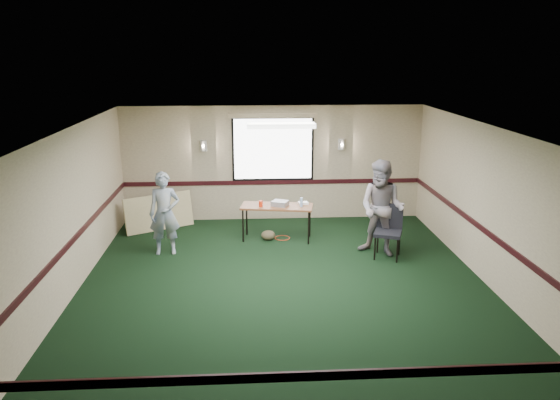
{
  "coord_description": "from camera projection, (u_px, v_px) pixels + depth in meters",
  "views": [
    {
      "loc": [
        -0.61,
        -8.55,
        3.91
      ],
      "look_at": [
        0.0,
        1.3,
        1.2
      ],
      "focal_mm": 35.0,
      "sensor_mm": 36.0,
      "label": 1
    }
  ],
  "objects": [
    {
      "name": "folded_table",
      "position": [
        159.0,
        212.0,
        12.24
      ],
      "size": [
        1.48,
        0.96,
        0.8
      ],
      "primitive_type": "cube",
      "rotation": [
        -0.21,
        0.0,
        0.51
      ],
      "color": "tan",
      "rests_on": "ground"
    },
    {
      "name": "red_cup",
      "position": [
        261.0,
        204.0,
        11.42
      ],
      "size": [
        0.08,
        0.08,
        0.13
      ],
      "primitive_type": "cylinder",
      "color": "red",
      "rests_on": "folding_table"
    },
    {
      "name": "person_left",
      "position": [
        165.0,
        213.0,
        10.69
      ],
      "size": [
        0.63,
        0.44,
        1.65
      ],
      "primitive_type": "imported",
      "rotation": [
        0.0,
        0.0,
        0.07
      ],
      "color": "#47609C",
      "rests_on": "ground"
    },
    {
      "name": "duffel_bag",
      "position": [
        268.0,
        235.0,
        11.62
      ],
      "size": [
        0.33,
        0.27,
        0.21
      ],
      "primitive_type": "ellipsoid",
      "rotation": [
        0.0,
        0.0,
        0.15
      ],
      "color": "#473D29",
      "rests_on": "ground"
    },
    {
      "name": "projector",
      "position": [
        280.0,
        203.0,
        11.48
      ],
      "size": [
        0.4,
        0.38,
        0.11
      ],
      "primitive_type": "cube",
      "rotation": [
        0.0,
        0.0,
        -0.43
      ],
      "color": "gray",
      "rests_on": "folding_table"
    },
    {
      "name": "folding_table",
      "position": [
        277.0,
        208.0,
        11.52
      ],
      "size": [
        1.58,
        0.84,
        0.75
      ],
      "rotation": [
        0.0,
        0.0,
        -0.17
      ],
      "color": "brown",
      "rests_on": "ground"
    },
    {
      "name": "water_bottle",
      "position": [
        301.0,
        202.0,
        11.39
      ],
      "size": [
        0.06,
        0.06,
        0.19
      ],
      "primitive_type": "cylinder",
      "color": "#84A7D8",
      "rests_on": "folding_table"
    },
    {
      "name": "conference_chair",
      "position": [
        389.0,
        227.0,
        10.61
      ],
      "size": [
        0.65,
        0.67,
        1.03
      ],
      "rotation": [
        0.0,
        0.0,
        -0.36
      ],
      "color": "black",
      "rests_on": "ground"
    },
    {
      "name": "person_right",
      "position": [
        382.0,
        208.0,
        10.6
      ],
      "size": [
        1.16,
        1.11,
        1.89
      ],
      "primitive_type": "imported",
      "rotation": [
        0.0,
        0.0,
        -0.59
      ],
      "color": "slate",
      "rests_on": "ground"
    },
    {
      "name": "game_console",
      "position": [
        303.0,
        203.0,
        11.6
      ],
      "size": [
        0.21,
        0.18,
        0.05
      ],
      "primitive_type": "cube",
      "rotation": [
        0.0,
        0.0,
        0.09
      ],
      "color": "white",
      "rests_on": "folding_table"
    },
    {
      "name": "ground",
      "position": [
        285.0,
        288.0,
        9.3
      ],
      "size": [
        8.0,
        8.0,
        0.0
      ],
      "primitive_type": "plane",
      "color": "black",
      "rests_on": "ground"
    },
    {
      "name": "cable_coil",
      "position": [
        282.0,
        238.0,
        11.75
      ],
      "size": [
        0.35,
        0.35,
        0.02
      ],
      "primitive_type": "torus",
      "rotation": [
        0.0,
        0.0,
        -0.07
      ],
      "color": "red",
      "rests_on": "ground"
    },
    {
      "name": "room_shell",
      "position": [
        277.0,
        171.0,
        10.93
      ],
      "size": [
        8.0,
        8.02,
        8.0
      ],
      "color": "tan",
      "rests_on": "ground"
    }
  ]
}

